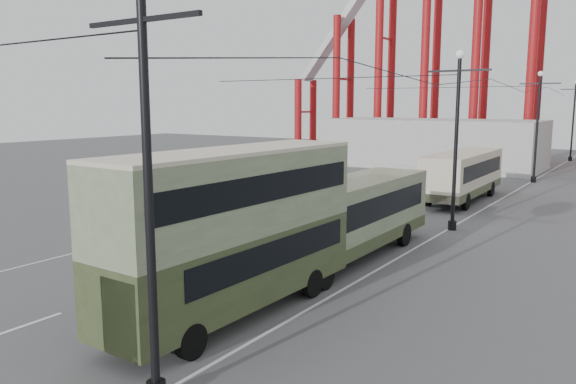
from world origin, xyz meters
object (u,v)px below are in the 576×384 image
Objects in this scene: lamp_post_near at (143,42)px; single_decker_cream at (463,174)px; double_decker_bus at (235,223)px; single_decker_green at (346,216)px; pedestrian at (273,245)px.

lamp_post_near reaches higher than single_decker_cream.
double_decker_bus is 7.70m from single_decker_green.
single_decker_cream is at bearing -122.38° from pedestrian.
double_decker_bus reaches higher than pedestrian.
double_decker_bus is (-1.89, 5.18, -4.91)m from lamp_post_near.
single_decker_green is 1.11× the size of single_decker_cream.
single_decker_cream is 5.76× the size of pedestrian.
lamp_post_near is 1.10× the size of double_decker_bus.
single_decker_cream is (-0.43, 25.28, -1.07)m from double_decker_bus.
pedestrian is (-2.04, 4.88, -2.01)m from double_decker_bus.
lamp_post_near is at bearing 83.50° from pedestrian.
single_decker_cream is at bearing 94.37° from lamp_post_near.
single_decker_cream is at bearing 90.63° from single_decker_green.
lamp_post_near reaches higher than pedestrian.
single_decker_green is (-2.03, 12.81, -5.97)m from lamp_post_near.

